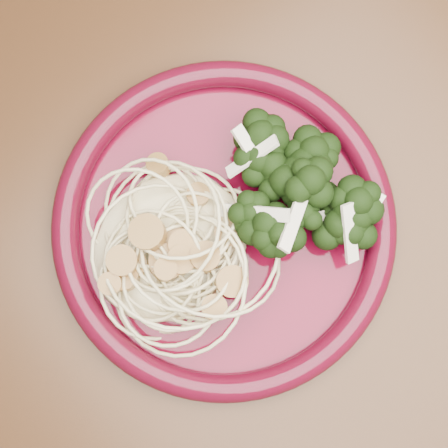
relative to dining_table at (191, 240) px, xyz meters
name	(u,v)px	position (x,y,z in m)	size (l,w,h in m)	color
dining_table	(191,240)	(0.00, 0.00, 0.00)	(1.20, 0.80, 0.75)	#472814
dinner_plate	(224,226)	(0.02, -0.02, 0.11)	(0.35, 0.35, 0.02)	#510517
spaghetti_pile	(169,245)	(-0.02, -0.01, 0.12)	(0.13, 0.11, 0.03)	beige
scallop_cluster	(164,239)	(-0.02, -0.01, 0.16)	(0.13, 0.13, 0.04)	#AA7C3A
broccoli_pile	(292,196)	(0.08, -0.04, 0.13)	(0.08, 0.14, 0.05)	black
onion_garnish	(297,188)	(0.08, -0.04, 0.16)	(0.06, 0.09, 0.05)	white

